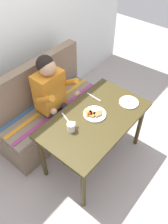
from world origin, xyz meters
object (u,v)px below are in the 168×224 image
knife (94,97)px  coffee_mug (71,127)px  table (95,123)px  couch (48,112)px  plate_breakfast (94,114)px  plate_eggs (129,102)px  person (54,94)px  fork (66,118)px

knife → coffee_mug: bearing=-162.0°
table → couch: couch is taller
plate_breakfast → plate_eggs: bearing=-24.8°
table → plate_eggs: (0.42, -0.15, 0.09)m
knife → person: bearing=129.1°
plate_eggs → couch: bearing=114.8°
knife → plate_eggs: bearing=-60.6°
person → plate_breakfast: person is taller
table → fork: size_ratio=7.06×
plate_eggs → coffee_mug: size_ratio=1.83×
person → knife: size_ratio=6.06×
table → plate_breakfast: size_ratio=4.94×
couch → fork: bearing=-110.4°
plate_breakfast → fork: bearing=138.8°
table → person: person is taller
table → fork: fork is taller
fork → knife: same height
couch → plate_eggs: 1.08m
table → plate_eggs: size_ratio=5.54×
person → coffee_mug: person is taller
person → coffee_mug: 0.58m
table → fork: 0.32m
couch → knife: 0.73m
fork → coffee_mug: bearing=-99.5°
coffee_mug → plate_breakfast: bearing=-8.2°
table → plate_breakfast: bearing=49.7°
couch → plate_eggs: couch is taller
couch → person: 0.45m
table → plate_eggs: bearing=-19.3°
plate_breakfast → plate_eggs: plate_breakfast is taller
plate_breakfast → plate_eggs: size_ratio=1.12×
plate_breakfast → fork: size_ratio=1.43×
coffee_mug → knife: size_ratio=0.59×
coffee_mug → plate_eggs: bearing=-17.8°
plate_eggs → knife: plate_eggs is taller
plate_eggs → fork: (-0.62, 0.38, -0.01)m
table → person: bearing=91.7°
couch → coffee_mug: couch is taller
person → knife: (0.27, -0.38, -0.01)m
plate_eggs → coffee_mug: (-0.70, 0.23, 0.04)m
plate_breakfast → knife: bearing=39.1°
table → plate_eggs: 0.46m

